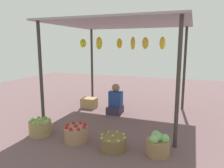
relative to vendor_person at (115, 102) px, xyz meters
The scene contains 8 objects.
ground_plane 0.47m from the vendor_person, 45.72° to the right, with size 14.00×14.00×0.00m, color #684F50.
market_stall_structure 1.86m from the vendor_person, 45.98° to the right, with size 3.10×2.79×2.30m.
vendor_person is the anchor object (origin of this frame).
basket_green_apples 2.11m from the vendor_person, 116.12° to the right, with size 0.44×0.44×0.34m.
basket_red_apples 1.91m from the vendor_person, 93.10° to the right, with size 0.44×0.44×0.34m.
basket_limes 2.09m from the vendor_person, 71.48° to the right, with size 0.46×0.46×0.27m.
basket_cabbages 2.36m from the vendor_person, 53.20° to the right, with size 0.39×0.39×0.39m.
wooden_crate_near_vendor 0.91m from the vendor_person, 167.42° to the left, with size 0.41×0.34×0.28m, color tan.
Camera 1 is at (1.62, -4.99, 1.78)m, focal length 34.80 mm.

